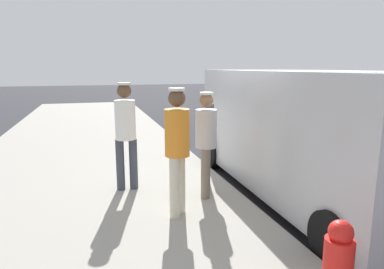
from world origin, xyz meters
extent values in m
plane|color=#2D2D33|center=(0.00, 0.00, 0.00)|extent=(80.00, 80.00, 0.00)
cube|color=#9E998E|center=(3.50, 0.00, 0.07)|extent=(5.00, 32.00, 0.15)
cylinder|color=gray|center=(1.35, -0.46, 0.72)|extent=(0.07, 0.07, 1.15)
cube|color=#4C4C51|center=(1.35, -0.46, 1.44)|extent=(0.14, 0.18, 0.28)
sphere|color=#47474C|center=(1.35, -0.46, 1.61)|extent=(0.12, 0.12, 0.12)
cylinder|color=#726656|center=(1.64, 0.26, 0.55)|extent=(0.14, 0.14, 0.81)
cylinder|color=#726656|center=(1.56, 0.06, 0.55)|extent=(0.14, 0.14, 0.81)
cylinder|color=#B7B7B7|center=(1.60, 0.16, 1.26)|extent=(0.34, 0.34, 0.60)
sphere|color=#8C6647|center=(1.60, 0.16, 1.70)|extent=(0.22, 0.22, 0.22)
cylinder|color=silver|center=(1.60, 0.16, 1.81)|extent=(0.21, 0.21, 0.04)
cylinder|color=#383D47|center=(2.90, -0.52, 0.59)|extent=(0.14, 0.14, 0.87)
cylinder|color=#383D47|center=(2.68, -0.51, 0.59)|extent=(0.14, 0.14, 0.87)
cylinder|color=white|center=(2.79, -0.52, 1.35)|extent=(0.34, 0.34, 0.65)
sphere|color=brown|center=(2.79, -0.52, 1.82)|extent=(0.24, 0.24, 0.24)
cylinder|color=silver|center=(2.79, -0.52, 1.94)|extent=(0.22, 0.22, 0.04)
cylinder|color=beige|center=(2.28, 0.84, 0.58)|extent=(0.14, 0.14, 0.86)
cylinder|color=beige|center=(2.15, 0.66, 0.58)|extent=(0.14, 0.14, 0.86)
cylinder|color=orange|center=(2.21, 0.75, 1.33)|extent=(0.34, 0.34, 0.64)
sphere|color=brown|center=(2.21, 0.75, 1.80)|extent=(0.23, 0.23, 0.23)
cylinder|color=silver|center=(2.21, 0.75, 1.92)|extent=(0.22, 0.22, 0.04)
cube|color=#BCBCC1|center=(-0.15, 0.28, 1.17)|extent=(2.09, 5.23, 1.96)
cylinder|color=black|center=(0.84, 2.31, 0.34)|extent=(0.23, 0.68, 0.68)
cylinder|color=black|center=(-1.14, -1.76, 0.34)|extent=(0.23, 0.68, 0.68)
cylinder|color=black|center=(0.76, -1.79, 0.34)|extent=(0.23, 0.68, 0.68)
sphere|color=red|center=(1.45, 3.11, 0.91)|extent=(0.20, 0.20, 0.20)
camera|label=1|loc=(3.31, 5.24, 2.20)|focal=32.43mm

